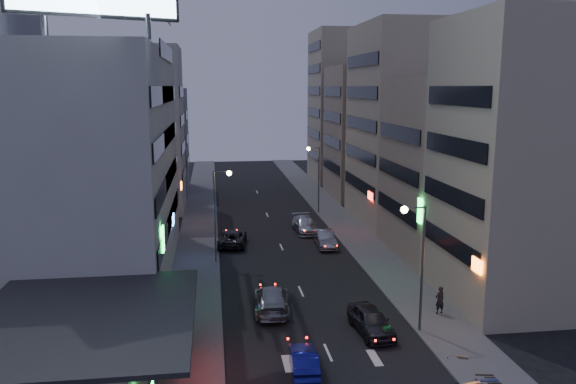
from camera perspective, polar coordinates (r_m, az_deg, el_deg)
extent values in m
cube|color=#4C4C4F|center=(57.75, -9.10, -4.69)|extent=(4.00, 120.00, 0.12)
cube|color=#4C4C4F|center=(59.49, 6.53, -4.17)|extent=(4.00, 120.00, 0.12)
cube|color=tan|center=(31.70, -21.63, -15.14)|extent=(8.00, 12.00, 3.60)
cube|color=black|center=(30.70, -20.03, -11.92)|extent=(11.00, 13.00, 0.25)
cube|color=black|center=(30.34, -12.16, -13.10)|extent=(0.12, 4.00, 0.90)
cube|color=#FF1E14|center=(30.33, -12.01, -13.10)|extent=(0.04, 3.70, 0.70)
cube|color=#B3B4AF|center=(47.33, -20.65, 2.44)|extent=(14.00, 24.00, 18.00)
cube|color=tan|center=(42.37, 22.67, 2.78)|extent=(10.00, 11.00, 20.00)
cube|color=gray|center=(52.98, 16.76, 2.39)|extent=(11.00, 12.00, 16.00)
cube|color=tan|center=(64.50, 11.72, 6.70)|extent=(10.00, 14.00, 22.00)
cube|color=#B3B4AF|center=(71.48, -15.13, 6.11)|extent=(11.00, 10.00, 20.00)
cube|color=gray|center=(84.61, -14.29, 5.10)|extent=(12.00, 10.00, 15.00)
cube|color=gray|center=(79.05, 8.40, 6.04)|extent=(11.00, 12.00, 18.00)
cube|color=tan|center=(92.51, 6.34, 8.60)|extent=(12.00, 12.00, 24.00)
cylinder|color=#595B60|center=(37.15, -23.58, 15.28)|extent=(0.30, 0.30, 1.50)
cylinder|color=#595B60|center=(36.07, -14.01, 16.00)|extent=(0.30, 0.30, 1.50)
cylinder|color=#595B60|center=(35.90, 13.49, -7.63)|extent=(0.16, 0.16, 8.00)
cylinder|color=#595B60|center=(34.65, 12.68, -1.57)|extent=(1.40, 0.10, 0.10)
sphere|color=#FFD88C|center=(34.46, 11.74, -1.77)|extent=(0.44, 0.44, 0.44)
cylinder|color=#595B60|center=(48.98, -7.45, -2.52)|extent=(0.16, 0.16, 8.00)
cylinder|color=#595B60|center=(48.25, -6.73, 2.02)|extent=(1.40, 0.10, 0.10)
sphere|color=#FFD88C|center=(48.28, -6.01, 1.92)|extent=(0.44, 0.44, 0.44)
cylinder|color=#595B60|center=(67.83, 3.14, 1.23)|extent=(0.16, 0.16, 8.00)
cylinder|color=#595B60|center=(67.17, 2.59, 4.50)|extent=(1.40, 0.10, 0.10)
sphere|color=#FFD88C|center=(67.08, 2.08, 4.41)|extent=(0.44, 0.44, 0.44)
imported|color=#2C2B30|center=(36.34, 8.43, -12.78)|extent=(2.34, 4.93, 1.63)
imported|color=#94989C|center=(54.35, 3.79, -4.76)|extent=(1.80, 4.81, 1.57)
imported|color=black|center=(54.93, -5.67, -4.64)|extent=(3.16, 5.74, 1.52)
imported|color=#A7AAAF|center=(59.63, 1.77, -3.33)|extent=(2.48, 5.62, 1.60)
imported|color=navy|center=(31.63, 1.62, -16.71)|extent=(1.67, 4.11, 1.33)
imported|color=gray|center=(39.26, -1.64, -10.83)|extent=(2.79, 5.86, 1.65)
imported|color=black|center=(39.76, 15.16, -10.55)|extent=(0.79, 0.62, 1.90)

